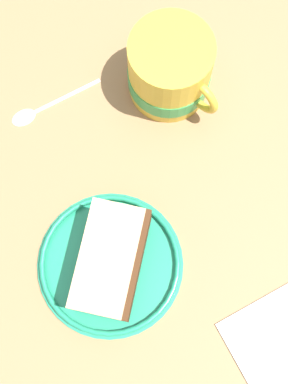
{
  "coord_description": "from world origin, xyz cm",
  "views": [
    {
      "loc": [
        -9.62,
        -11.79,
        62.04
      ],
      "look_at": [
        -3.92,
        1.78,
        3.0
      ],
      "focal_mm": 51.66,
      "sensor_mm": 36.0,
      "label": 1
    }
  ],
  "objects": [
    {
      "name": "folded_napkin",
      "position": [
        3.84,
        -19.17,
        0.3
      ],
      "size": [
        12.18,
        11.88,
        0.6
      ],
      "primitive_type": "cube",
      "rotation": [
        0.0,
        0.0,
        0.1
      ],
      "color": "white",
      "rests_on": "ground_plane"
    },
    {
      "name": "teaspoon",
      "position": [
        -11.54,
        16.72,
        0.35
      ],
      "size": [
        11.83,
        2.4,
        0.8
      ],
      "color": "silver",
      "rests_on": "ground_plane"
    },
    {
      "name": "tea_mug",
      "position": [
        4.25,
        13.5,
        4.43
      ],
      "size": [
        9.7,
        11.74,
        9.44
      ],
      "color": "gold",
      "rests_on": "ground_plane"
    },
    {
      "name": "small_plate",
      "position": [
        -10.35,
        -3.84,
        0.7
      ],
      "size": [
        16.32,
        16.32,
        1.42
      ],
      "color": "#1E8C66",
      "rests_on": "ground_plane"
    },
    {
      "name": "ground_plane",
      "position": [
        0.0,
        0.0,
        -1.04
      ],
      "size": [
        159.7,
        159.7,
        2.07
      ],
      "primitive_type": "cube",
      "color": "#936D47"
    },
    {
      "name": "cake_slice",
      "position": [
        -10.13,
        -3.99,
        3.81
      ],
      "size": [
        11.68,
        12.94,
        5.96
      ],
      "color": "#472814",
      "rests_on": "small_plate"
    }
  ]
}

